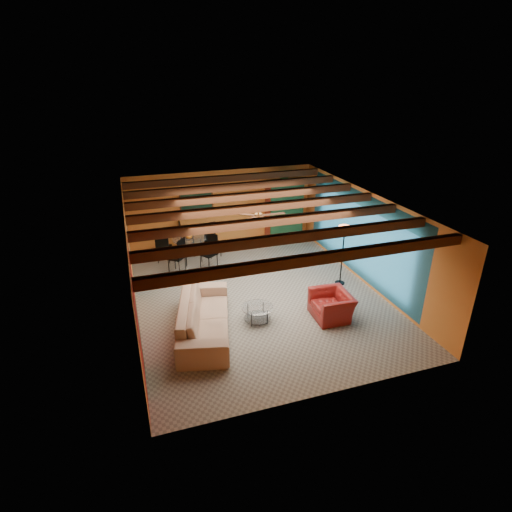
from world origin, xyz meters
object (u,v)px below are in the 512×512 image
object	(u,v)px
armoire	(284,213)
vase	(188,226)
sofa	(204,317)
floor_lamp	(342,255)
armchair	(331,305)
dining_table	(190,245)
coffee_table	(257,314)
potted_plant	(285,176)

from	to	relation	value
armoire	vase	size ratio (longest dim) A/B	10.63
sofa	floor_lamp	world-z (taller)	floor_lamp
armchair	floor_lamp	size ratio (longest dim) A/B	0.57
sofa	dining_table	world-z (taller)	dining_table
sofa	dining_table	size ratio (longest dim) A/B	1.32
armchair	armoire	size ratio (longest dim) A/B	0.48
floor_lamp	vase	world-z (taller)	floor_lamp
armchair	coffee_table	size ratio (longest dim) A/B	1.30
armchair	armoire	bearing A→B (deg)	173.99
sofa	dining_table	bearing A→B (deg)	8.37
armchair	coffee_table	distance (m)	1.88
dining_table	potted_plant	xyz separation A→B (m)	(3.58, 0.79, 1.84)
potted_plant	armchair	bearing A→B (deg)	-98.37
armchair	potted_plant	xyz separation A→B (m)	(0.77, 5.26, 2.07)
sofa	vase	distance (m)	4.21
sofa	coffee_table	bearing A→B (deg)	-74.30
sofa	coffee_table	world-z (taller)	sofa
vase	armoire	bearing A→B (deg)	12.50
sofa	potted_plant	world-z (taller)	potted_plant
potted_plant	vase	size ratio (longest dim) A/B	2.55
coffee_table	dining_table	world-z (taller)	dining_table
coffee_table	dining_table	distance (m)	4.19
coffee_table	armoire	world-z (taller)	armoire
armchair	armoire	distance (m)	5.36
armoire	dining_table	bearing A→B (deg)	-170.68
dining_table	potted_plant	size ratio (longest dim) A/B	4.25
sofa	vase	world-z (taller)	vase
sofa	dining_table	distance (m)	4.13
sofa	floor_lamp	distance (m)	4.48
coffee_table	vase	xyz separation A→B (m)	(-0.98, 4.06, 1.04)
potted_plant	vase	distance (m)	3.85
dining_table	potted_plant	world-z (taller)	potted_plant
armoire	floor_lamp	bearing A→B (deg)	-87.91
armchair	vase	distance (m)	5.35
armchair	floor_lamp	xyz separation A→B (m)	(1.12, 1.55, 0.56)
coffee_table	dining_table	xyz separation A→B (m)	(-0.98, 4.06, 0.37)
armoire	vase	xyz separation A→B (m)	(-3.58, -0.79, 0.17)
sofa	armchair	xyz separation A→B (m)	(3.17, -0.35, -0.08)
floor_lamp	potted_plant	bearing A→B (deg)	95.28
armoire	floor_lamp	distance (m)	3.72
sofa	floor_lamp	size ratio (longest dim) A/B	1.60
coffee_table	potted_plant	xyz separation A→B (m)	(2.61, 4.86, 2.20)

